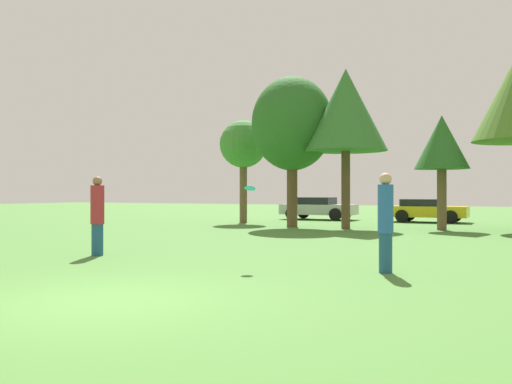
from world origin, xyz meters
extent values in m
plane|color=#477A33|center=(0.00, 0.00, 0.00)|extent=(120.00, 120.00, 0.00)
cylinder|color=navy|center=(-3.95, 4.22, 0.39)|extent=(0.28, 0.28, 0.78)
cylinder|color=#A52633|center=(-3.95, 4.22, 1.26)|extent=(0.33, 0.33, 0.95)
sphere|color=#8C6647|center=(-3.95, 4.22, 1.84)|extent=(0.23, 0.23, 0.23)
cylinder|color=navy|center=(3.07, 4.49, 0.38)|extent=(0.25, 0.25, 0.77)
cylinder|color=#2659A5|center=(3.07, 4.49, 1.24)|extent=(0.30, 0.30, 0.94)
sphere|color=tan|center=(3.07, 4.49, 1.82)|extent=(0.24, 0.24, 0.24)
cylinder|color=#19B2D8|center=(0.31, 4.13, 1.64)|extent=(0.24, 0.23, 0.11)
cylinder|color=brown|center=(-7.53, 18.84, 1.70)|extent=(0.39, 0.39, 3.41)
sphere|color=#3D7F33|center=(-7.53, 18.84, 4.09)|extent=(2.46, 2.46, 2.46)
cylinder|color=brown|center=(-3.91, 16.71, 1.84)|extent=(0.48, 0.48, 3.68)
ellipsoid|color=#286023|center=(-3.91, 16.71, 4.70)|extent=(3.69, 3.69, 4.27)
cylinder|color=brown|center=(-1.34, 16.51, 1.67)|extent=(0.38, 0.38, 3.35)
cone|color=#33702D|center=(-1.34, 16.51, 5.12)|extent=(3.55, 3.55, 3.55)
cylinder|color=brown|center=(2.47, 17.56, 1.27)|extent=(0.38, 0.38, 2.54)
cone|color=#286023|center=(2.47, 17.56, 3.66)|extent=(2.24, 2.24, 2.24)
cube|color=#B2B2B7|center=(-5.08, 23.59, 0.59)|extent=(4.26, 1.89, 0.58)
cube|color=black|center=(-5.40, 23.59, 1.08)|extent=(2.35, 1.65, 0.41)
cylinder|color=black|center=(-3.76, 24.50, 0.35)|extent=(0.70, 0.18, 0.70)
cylinder|color=black|center=(-3.78, 22.65, 0.35)|extent=(0.70, 0.18, 0.70)
cylinder|color=black|center=(-6.39, 24.53, 0.35)|extent=(0.70, 0.18, 0.70)
cylinder|color=black|center=(-6.41, 22.67, 0.35)|extent=(0.70, 0.18, 0.70)
cube|color=gold|center=(1.08, 23.42, 0.57)|extent=(3.89, 1.91, 0.56)
cube|color=black|center=(0.79, 23.42, 1.03)|extent=(2.15, 1.67, 0.37)
cylinder|color=black|center=(2.29, 24.34, 0.33)|extent=(0.67, 0.17, 0.67)
cylinder|color=black|center=(2.27, 22.47, 0.33)|extent=(0.67, 0.17, 0.67)
cylinder|color=black|center=(-0.11, 24.37, 0.33)|extent=(0.67, 0.17, 0.67)
cylinder|color=black|center=(-0.13, 22.49, 0.33)|extent=(0.67, 0.17, 0.67)
camera|label=1|loc=(5.40, -5.92, 1.55)|focal=37.73mm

